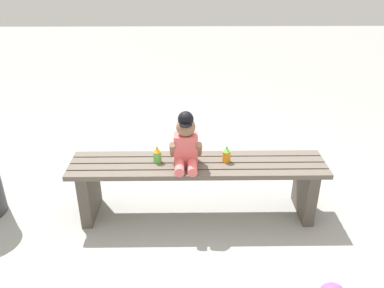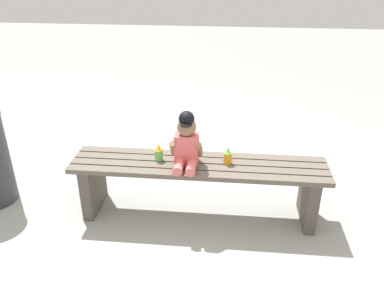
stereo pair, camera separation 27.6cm
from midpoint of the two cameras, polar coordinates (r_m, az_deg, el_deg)
name	(u,v)px [view 2 (the right image)]	position (r m, az deg, el deg)	size (l,w,h in m)	color
ground_plane	(198,213)	(3.13, 3.45, -9.98)	(16.00, 16.00, 0.00)	#999993
park_bench	(198,179)	(2.96, 3.62, -5.13)	(1.88, 0.38, 0.45)	#60564C
child_figure	(186,142)	(2.79, 2.01, 0.18)	(0.23, 0.27, 0.40)	#E56666
sippy_cup_left	(159,153)	(2.90, -2.12, -1.37)	(0.06, 0.06, 0.12)	#66CC4C
sippy_cup_right	(228,156)	(2.88, 7.94, -1.83)	(0.06, 0.06, 0.12)	orange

